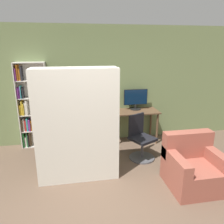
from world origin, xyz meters
name	(u,v)px	position (x,y,z in m)	size (l,w,h in m)	color
ground_plane	(108,217)	(0.00, 0.00, 0.00)	(16.00, 16.00, 0.00)	brown
wall_back	(89,86)	(0.00, 2.66, 1.35)	(8.00, 0.06, 2.70)	#6B7A4C
desk	(133,116)	(0.98, 2.35, 0.66)	(1.20, 0.56, 0.78)	brown
monitor	(136,99)	(1.08, 2.48, 1.04)	(0.57, 0.26, 0.49)	black
office_chair	(141,141)	(0.94, 1.54, 0.37)	(0.59, 0.59, 0.91)	#4C4C51
bookshelf	(31,108)	(-1.33, 2.53, 0.91)	(0.64, 0.25, 1.91)	beige
mattress_near	(78,128)	(-0.33, 0.95, 0.96)	(1.36, 0.18, 1.92)	beige
mattress_far	(77,124)	(-0.33, 1.18, 0.96)	(1.36, 0.18, 1.92)	beige
armchair	(193,167)	(1.51, 0.49, 0.32)	(0.85, 0.80, 0.85)	#934C3D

